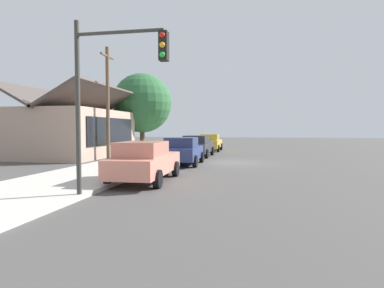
# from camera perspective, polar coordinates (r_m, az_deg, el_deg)

# --- Properties ---
(ground_plane) EXTENTS (120.00, 120.00, 0.00)m
(ground_plane) POSITION_cam_1_polar(r_m,az_deg,el_deg) (20.41, 6.68, -3.23)
(ground_plane) COLOR #4C4947
(sidewalk_curb) EXTENTS (60.00, 4.20, 0.16)m
(sidewalk_curb) POSITION_cam_1_polar(r_m,az_deg,el_deg) (21.54, -8.36, -2.72)
(sidewalk_curb) COLOR beige
(sidewalk_curb) RESTS_ON ground
(car_coral) EXTENTS (4.81, 2.10, 1.59)m
(car_coral) POSITION_cam_1_polar(r_m,az_deg,el_deg) (13.13, -8.16, -2.93)
(car_coral) COLOR #EA8C75
(car_coral) RESTS_ON ground
(car_navy) EXTENTS (4.40, 2.14, 1.59)m
(car_navy) POSITION_cam_1_polar(r_m,az_deg,el_deg) (19.09, -1.62, -1.17)
(car_navy) COLOR navy
(car_navy) RESTS_ON ground
(car_charcoal) EXTENTS (4.74, 2.07, 1.59)m
(car_charcoal) POSITION_cam_1_polar(r_m,az_deg,el_deg) (24.66, 0.93, -0.30)
(car_charcoal) COLOR #2D3035
(car_charcoal) RESTS_ON ground
(car_mustard) EXTENTS (4.76, 1.98, 1.59)m
(car_mustard) POSITION_cam_1_polar(r_m,az_deg,el_deg) (30.93, 3.24, 0.30)
(car_mustard) COLOR gold
(car_mustard) RESTS_ON ground
(storefront_building) EXTENTS (9.99, 6.43, 5.23)m
(storefront_building) POSITION_cam_1_polar(r_m,az_deg,el_deg) (26.41, -19.77, 2.05)
(storefront_building) COLOR tan
(storefront_building) RESTS_ON ground
(shade_tree) EXTENTS (5.54, 5.54, 7.26)m
(shade_tree) POSITION_cam_1_polar(r_m,az_deg,el_deg) (31.47, -8.65, 6.99)
(shade_tree) COLOR brown
(shade_tree) RESTS_ON ground
(traffic_light_main) EXTENTS (0.37, 2.79, 5.20)m
(traffic_light_main) POSITION_cam_1_polar(r_m,az_deg,el_deg) (9.78, -13.78, 10.83)
(traffic_light_main) COLOR #383833
(traffic_light_main) RESTS_ON ground
(utility_pole_wooden) EXTENTS (1.80, 0.24, 7.50)m
(utility_pole_wooden) POSITION_cam_1_polar(r_m,az_deg,el_deg) (22.80, -14.39, 7.21)
(utility_pole_wooden) COLOR brown
(utility_pole_wooden) RESTS_ON ground
(fire_hydrant_red) EXTENTS (0.22, 0.22, 0.71)m
(fire_hydrant_red) POSITION_cam_1_polar(r_m,az_deg,el_deg) (19.21, -6.36, -2.11)
(fire_hydrant_red) COLOR red
(fire_hydrant_red) RESTS_ON sidewalk_curb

